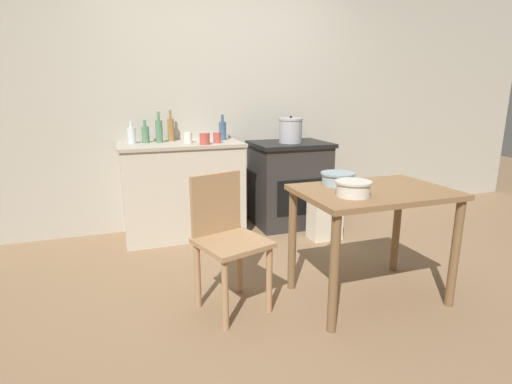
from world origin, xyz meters
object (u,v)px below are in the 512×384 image
Objects in this scene: bottle_far_left at (159,131)px; bottle_mid_left at (171,129)px; cup_center_right at (205,139)px; chair at (227,237)px; cup_mid_right at (188,138)px; cup_right at (217,138)px; bottle_left at (223,130)px; mixing_bowl_large at (353,188)px; flour_sack at (325,219)px; stock_pot at (291,130)px; bottle_center_left at (132,135)px; work_table at (373,208)px; mixing_bowl_small at (338,178)px; bottle_center at (145,134)px; stove at (289,183)px.

bottle_far_left is 0.15m from bottle_mid_left.
bottle_mid_left is at bearing 123.36° from cup_center_right.
cup_mid_right reaches higher than chair.
bottle_far_left is at bearing 156.55° from cup_right.
bottle_far_left is 0.62m from bottle_left.
chair is at bearing -81.76° from bottle_far_left.
cup_center_right is at bearing -53.61° from cup_mid_right.
cup_mid_right is (-0.37, -0.13, -0.05)m from bottle_left.
bottle_mid_left is 0.49m from cup_right.
chair reaches higher than mixing_bowl_large.
stock_pot is at bearing 108.38° from flour_sack.
stock_pot reaches higher than chair.
cup_right is at bearing -20.39° from cup_mid_right.
bottle_far_left is at bearing 116.78° from mixing_bowl_large.
flour_sack is 1.41× the size of stock_pot.
bottle_center_left reaches higher than cup_center_right.
mixing_bowl_large is 2.21× the size of cup_mid_right.
stock_pot reaches higher than work_table.
bottle_center_left is (-1.69, 0.66, 0.80)m from flour_sack.
bottle_mid_left is at bearing 118.13° from mixing_bowl_small.
bottle_center reaches higher than mixing_bowl_large.
stock_pot is at bearing -6.61° from bottle_center_left.
mixing_bowl_small is 1.43m from cup_center_right.
cup_right is at bearing -172.60° from stove.
bottle_far_left is at bearing 172.57° from stock_pot.
flour_sack is 1.29× the size of bottle_mid_left.
mixing_bowl_small is at bearing 77.11° from mixing_bowl_large.
bottle_mid_left is (0.12, 0.09, 0.00)m from bottle_far_left.
bottle_left is 1.22× the size of bottle_center_left.
bottle_center_left reaches higher than cup_right.
chair is 1.35m from cup_center_right.
mixing_bowl_small reaches higher than flour_sack.
bottle_far_left reaches higher than bottle_center_left.
bottle_left reaches higher than bottle_center_left.
stock_pot reaches higher than cup_mid_right.
bottle_center_left is 1.96× the size of cup_center_right.
stock_pot is 1.18m from bottle_mid_left.
stock_pot reaches higher than stove.
cup_right is (-0.11, -0.23, -0.05)m from bottle_left.
bottle_center is at bearing 172.05° from stock_pot.
stove is 3.97× the size of mixing_bowl_large.
cup_right is (-0.50, 1.34, 0.15)m from mixing_bowl_small.
flour_sack is 1.33× the size of bottle_far_left.
mixing_bowl_small is (-0.43, -0.91, 0.62)m from flour_sack.
chair reaches higher than work_table.
bottle_left is (-0.66, 0.17, 0.01)m from stock_pot.
bottle_left reaches higher than mixing_bowl_large.
bottle_far_left is at bearing 122.74° from mixing_bowl_small.
cup_mid_right is (-0.75, 1.44, 0.15)m from mixing_bowl_small.
work_table is at bearing -60.52° from bottle_mid_left.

